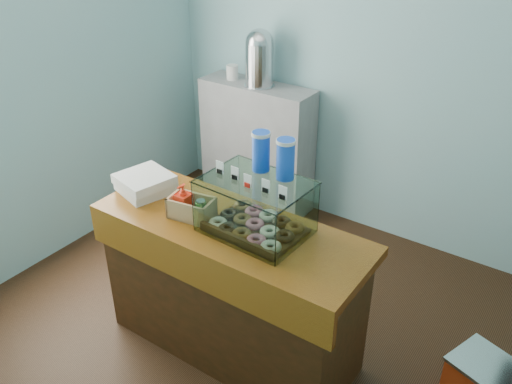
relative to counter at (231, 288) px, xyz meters
The scene contains 8 objects.
ground 0.52m from the counter, 90.00° to the left, with size 3.50×3.50×0.00m, color black.
room_shell 1.27m from the counter, 84.37° to the left, with size 3.54×3.04×2.82m.
counter is the anchor object (origin of this frame).
back_shelf 1.82m from the counter, 119.76° to the left, with size 1.00×0.32×1.10m, color gray.
display_case 0.63m from the counter, 23.84° to the left, with size 0.57×0.43×0.52m.
condiment_crate 0.57m from the counter, 168.07° to the right, with size 0.27×0.19×0.19m.
pastry_boxes 0.82m from the counter, behind, with size 0.36×0.37×0.12m.
coffee_urn 1.99m from the counter, 119.01° to the left, with size 0.25×0.25×0.46m.
Camera 1 is at (1.53, -2.22, 2.52)m, focal length 38.00 mm.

